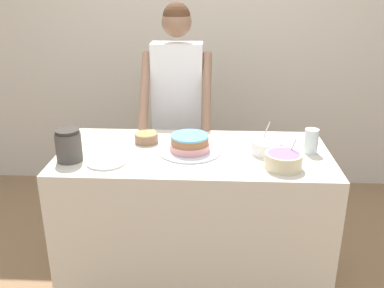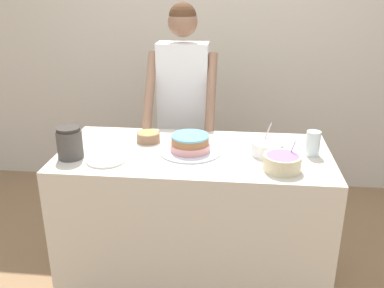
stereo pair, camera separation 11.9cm
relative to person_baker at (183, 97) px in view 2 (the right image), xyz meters
name	(u,v)px [view 2 (the right image)]	position (x,y,z in m)	size (l,w,h in m)	color
wall_back	(212,40)	(0.15, 0.81, 0.29)	(10.00, 0.05, 2.60)	beige
counter	(194,220)	(0.15, -0.67, -0.57)	(1.51, 0.72, 0.88)	beige
person_baker	(183,97)	(0.00, 0.00, 0.00)	(0.47, 0.45, 1.64)	#2D2D38
cake	(190,145)	(0.12, -0.67, -0.09)	(0.35, 0.35, 0.10)	silver
frosting_bowl_pink	(267,148)	(0.55, -0.67, -0.09)	(0.17, 0.17, 0.16)	white
frosting_bowl_purple	(282,162)	(0.61, -0.86, -0.09)	(0.19, 0.19, 0.15)	beige
frosting_bowl_olive	(148,136)	(-0.14, -0.54, -0.10)	(0.14, 0.14, 0.06)	#936B4C
drinking_glass	(313,143)	(0.79, -0.65, -0.06)	(0.08, 0.08, 0.14)	silver
ceramic_plate	(106,160)	(-0.31, -0.85, -0.12)	(0.20, 0.20, 0.01)	white
stoneware_jar	(70,143)	(-0.51, -0.82, -0.05)	(0.14, 0.14, 0.17)	#4C4742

